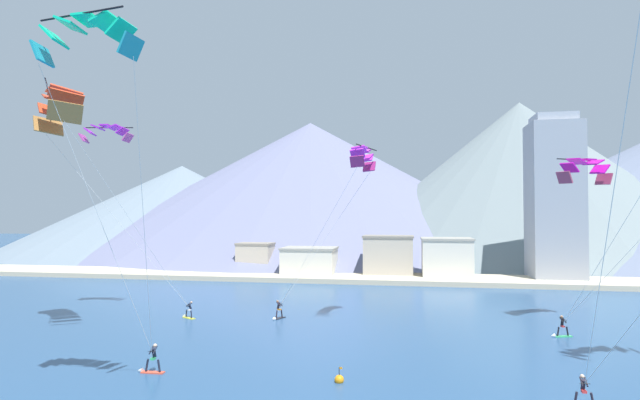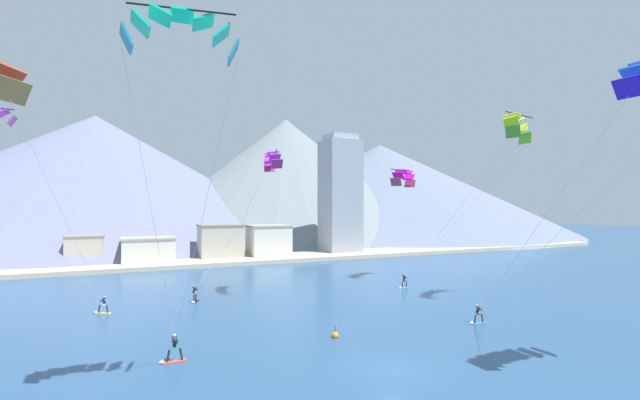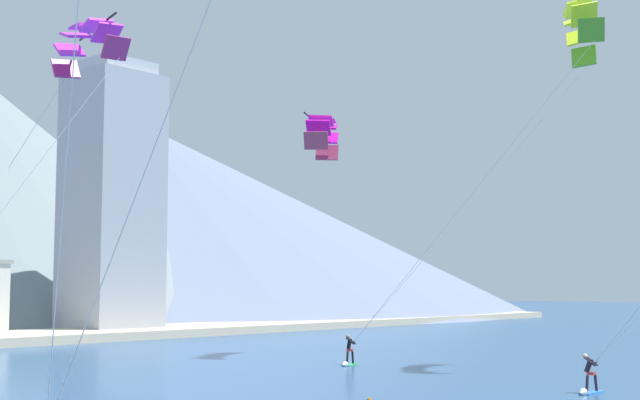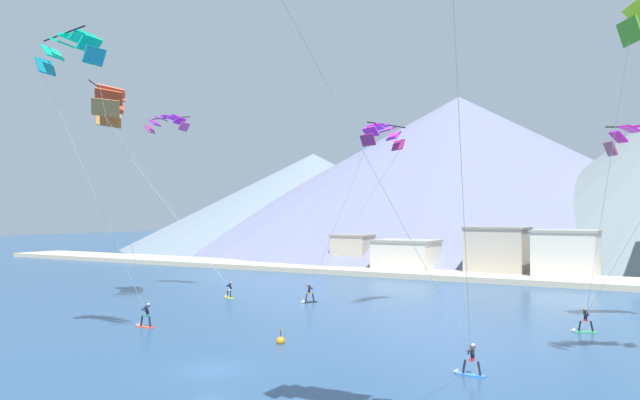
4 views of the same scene
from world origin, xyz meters
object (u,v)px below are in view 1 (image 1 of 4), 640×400
kitesurfer_far_left (150,363)px  kitesurfer_far_right (560,330)px  parafoil_kite_mid_center (362,157)px  kitesurfer_near_trail (579,397)px  parafoil_kite_far_left (88,36)px  parafoil_kite_distant_high_outer (106,131)px  parafoil_kite_distant_low_drift (585,168)px  kitesurfer_near_lead (188,313)px  parafoil_kite_near_lead (60,106)px  kitesurfer_mid_center (278,313)px  race_marker_buoy (339,380)px

kitesurfer_far_left → kitesurfer_far_right: bearing=26.9°
kitesurfer_far_left → parafoil_kite_mid_center: bearing=53.4°
kitesurfer_near_trail → parafoil_kite_far_left: bearing=-168.3°
parafoil_kite_distant_high_outer → parafoil_kite_distant_low_drift: bearing=2.8°
kitesurfer_near_lead → parafoil_kite_near_lead: size_ratio=0.09×
kitesurfer_far_left → parafoil_kite_mid_center: (11.77, 15.87, 14.49)m
kitesurfer_far_left → parafoil_kite_distant_low_drift: bearing=31.3°
kitesurfer_far_right → parafoil_kite_near_lead: parafoil_kite_near_lead is taller
parafoil_kite_distant_low_drift → kitesurfer_far_right: bearing=-125.9°
kitesurfer_near_trail → parafoil_kite_far_left: 31.18m
kitesurfer_near_trail → kitesurfer_mid_center: (-20.78, 18.07, 0.08)m
parafoil_kite_distant_high_outer → parafoil_kite_mid_center: bearing=-2.5°
kitesurfer_far_right → race_marker_buoy: size_ratio=1.75×
kitesurfer_near_lead → parafoil_kite_near_lead: parafoil_kite_near_lead is taller
parafoil_kite_distant_low_drift → parafoil_kite_near_lead: bearing=-164.8°
kitesurfer_near_trail → kitesurfer_far_right: size_ratio=0.98×
parafoil_kite_near_lead → kitesurfer_mid_center: bearing=30.6°
kitesurfer_far_right → parafoil_kite_mid_center: size_ratio=0.12×
kitesurfer_far_left → race_marker_buoy: bearing=1.3°
kitesurfer_near_lead → parafoil_kite_near_lead: (-7.45, -8.40, 18.29)m
kitesurfer_mid_center → parafoil_kite_far_left: size_ratio=0.10×
kitesurfer_near_lead → kitesurfer_far_right: size_ratio=0.96×
parafoil_kite_near_lead → race_marker_buoy: bearing=-16.3°
kitesurfer_near_trail → parafoil_kite_mid_center: bearing=126.6°
parafoil_kite_far_left → race_marker_buoy: parafoil_kite_far_left is taller
parafoil_kite_far_left → kitesurfer_near_lead: bearing=102.0°
kitesurfer_near_lead → kitesurfer_far_left: size_ratio=0.94×
kitesurfer_far_left → parafoil_kite_distant_low_drift: (31.55, 19.22, 13.47)m
kitesurfer_far_left → parafoil_kite_distant_high_outer: (-14.43, 17.00, 17.75)m
kitesurfer_near_lead → parafoil_kite_near_lead: bearing=-131.6°
kitesurfer_near_lead → parafoil_kite_mid_center: parafoil_kite_mid_center is taller
parafoil_kite_near_lead → parafoil_kite_distant_low_drift: 45.66m
parafoil_kite_distant_high_outer → parafoil_kite_distant_low_drift: 46.23m
kitesurfer_near_lead → parafoil_kite_distant_high_outer: (-9.59, 1.27, 17.87)m
parafoil_kite_distant_high_outer → race_marker_buoy: (26.28, -16.73, -18.17)m
kitesurfer_mid_center → parafoil_kite_distant_low_drift: size_ratio=0.33×
kitesurfer_near_lead → kitesurfer_near_trail: kitesurfer_near_trail is taller
kitesurfer_mid_center → parafoil_kite_near_lead: bearing=-149.4°
kitesurfer_far_left → parafoil_kite_distant_high_outer: bearing=130.3°
kitesurfer_far_right → parafoil_kite_mid_center: bearing=174.0°
kitesurfer_near_lead → parafoil_kite_distant_low_drift: bearing=5.5°
kitesurfer_far_right → race_marker_buoy: kitesurfer_far_right is taller
parafoil_kite_far_left → parafoil_kite_distant_low_drift: bearing=38.9°
kitesurfer_near_lead → kitesurfer_far_right: kitesurfer_far_right is taller
kitesurfer_near_lead → kitesurfer_mid_center: 8.61m
parafoil_kite_distant_low_drift → parafoil_kite_mid_center: bearing=-170.4°
parafoil_kite_mid_center → parafoil_kite_distant_high_outer: bearing=177.5°
kitesurfer_near_trail → kitesurfer_far_right: kitesurfer_far_right is taller
parafoil_kite_distant_high_outer → race_marker_buoy: parafoil_kite_distant_high_outer is taller
kitesurfer_far_left → kitesurfer_near_lead: bearing=107.1°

